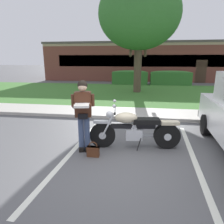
# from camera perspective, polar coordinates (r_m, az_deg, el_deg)

# --- Properties ---
(ground_plane) EXTENTS (140.00, 140.00, 0.00)m
(ground_plane) POSITION_cam_1_polar(r_m,az_deg,el_deg) (4.62, 2.46, -13.21)
(ground_plane) COLOR #565659
(curb_strip) EXTENTS (60.00, 0.20, 0.12)m
(curb_strip) POSITION_cam_1_polar(r_m,az_deg,el_deg) (7.51, 4.97, -1.63)
(curb_strip) COLOR #B7B2A8
(curb_strip) RESTS_ON ground
(concrete_walk) EXTENTS (60.00, 1.50, 0.08)m
(concrete_walk) POSITION_cam_1_polar(r_m,az_deg,el_deg) (8.33, 5.33, -0.13)
(concrete_walk) COLOR #B7B2A8
(concrete_walk) RESTS_ON ground
(grass_lawn) EXTENTS (60.00, 8.71, 0.06)m
(grass_lawn) POSITION_cam_1_polar(r_m,az_deg,el_deg) (13.33, 6.57, 5.39)
(grass_lawn) COLOR #3D752D
(grass_lawn) RESTS_ON ground
(stall_stripe_0) EXTENTS (0.37, 4.40, 0.01)m
(stall_stripe_0) POSITION_cam_1_polar(r_m,az_deg,el_deg) (5.04, -11.21, -10.95)
(stall_stripe_0) COLOR silver
(stall_stripe_0) RESTS_ON ground
(stall_stripe_1) EXTENTS (0.37, 4.40, 0.01)m
(stall_stripe_1) POSITION_cam_1_polar(r_m,az_deg,el_deg) (4.93, 22.24, -12.44)
(stall_stripe_1) COLOR silver
(stall_stripe_1) RESTS_ON ground
(motorcycle) EXTENTS (2.24, 0.82, 1.18)m
(motorcycle) POSITION_cam_1_polar(r_m,az_deg,el_deg) (5.05, 7.46, -4.88)
(motorcycle) COLOR black
(motorcycle) RESTS_ON ground
(rider_person) EXTENTS (0.53, 0.63, 1.70)m
(rider_person) POSITION_cam_1_polar(r_m,az_deg,el_deg) (4.73, -8.14, 0.42)
(rider_person) COLOR black
(rider_person) RESTS_ON ground
(handbag) EXTENTS (0.28, 0.13, 0.36)m
(handbag) POSITION_cam_1_polar(r_m,az_deg,el_deg) (4.70, -5.36, -10.79)
(handbag) COLOR #562D19
(handbag) RESTS_ON ground
(shade_tree) EXTENTS (5.00, 5.00, 6.95)m
(shade_tree) POSITION_cam_1_polar(r_m,az_deg,el_deg) (13.69, 7.74, 25.68)
(shade_tree) COLOR #4C3D2D
(shade_tree) RESTS_ON ground
(hedge_left) EXTENTS (3.04, 0.90, 1.24)m
(hedge_left) POSITION_cam_1_polar(r_m,az_deg,el_deg) (17.89, 5.07, 9.79)
(hedge_left) COLOR #336B2D
(hedge_left) RESTS_ON ground
(hedge_center_left) EXTENTS (3.36, 0.90, 1.24)m
(hedge_center_left) POSITION_cam_1_polar(r_m,az_deg,el_deg) (18.02, 16.25, 9.30)
(hedge_center_left) COLOR #336B2D
(hedge_center_left) RESTS_ON ground
(brick_building) EXTENTS (22.39, 9.14, 3.87)m
(brick_building) POSITION_cam_1_polar(r_m,az_deg,el_deg) (24.70, 11.04, 13.90)
(brick_building) COLOR brown
(brick_building) RESTS_ON ground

